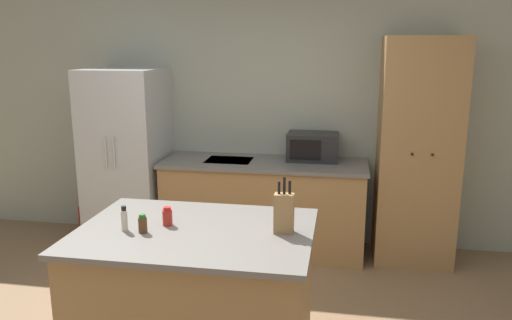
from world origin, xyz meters
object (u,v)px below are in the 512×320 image
object	(u,v)px
microwave	(313,147)
spice_bottle_tall_dark	(167,217)
refrigerator	(128,158)
spice_bottle_short_red	(143,224)
pantry_cabinet	(417,152)
knife_block	(284,213)
fire_extinguisher	(86,221)
spice_bottle_amber_oil	(124,219)

from	to	relation	value
microwave	spice_bottle_tall_dark	world-z (taller)	microwave
refrigerator	spice_bottle_short_red	world-z (taller)	refrigerator
pantry_cabinet	knife_block	xyz separation A→B (m)	(-1.00, -1.97, 0.03)
microwave	refrigerator	bearing A→B (deg)	-174.48
spice_bottle_short_red	fire_extinguisher	size ratio (longest dim) A/B	0.29
spice_bottle_short_red	fire_extinguisher	world-z (taller)	spice_bottle_short_red
pantry_cabinet	spice_bottle_amber_oil	world-z (taller)	pantry_cabinet
knife_block	pantry_cabinet	bearing A→B (deg)	63.09
spice_bottle_tall_dark	refrigerator	bearing A→B (deg)	120.18
spice_bottle_amber_oil	fire_extinguisher	world-z (taller)	spice_bottle_amber_oil
spice_bottle_tall_dark	fire_extinguisher	distance (m)	2.69
microwave	spice_bottle_short_red	distance (m)	2.36
spice_bottle_tall_dark	spice_bottle_short_red	xyz separation A→B (m)	(-0.10, -0.14, -0.00)
spice_bottle_tall_dark	spice_bottle_amber_oil	xyz separation A→B (m)	(-0.22, -0.13, 0.02)
refrigerator	microwave	size ratio (longest dim) A/B	3.66
refrigerator	microwave	distance (m)	1.85
microwave	fire_extinguisher	size ratio (longest dim) A/B	1.27
spice_bottle_amber_oil	pantry_cabinet	bearing A→B (deg)	47.51
spice_bottle_tall_dark	fire_extinguisher	size ratio (longest dim) A/B	0.30
refrigerator	pantry_cabinet	size ratio (longest dim) A/B	0.85
microwave	spice_bottle_amber_oil	world-z (taller)	microwave
spice_bottle_short_red	spice_bottle_tall_dark	bearing A→B (deg)	55.03
pantry_cabinet	fire_extinguisher	distance (m)	3.47
pantry_cabinet	fire_extinguisher	xyz separation A→B (m)	(-3.36, -0.01, -0.87)
microwave	knife_block	world-z (taller)	knife_block
spice_bottle_tall_dark	spice_bottle_amber_oil	size ratio (longest dim) A/B	0.77
knife_block	spice_bottle_amber_oil	bearing A→B (deg)	-172.21
knife_block	fire_extinguisher	world-z (taller)	knife_block
microwave	fire_extinguisher	bearing A→B (deg)	-177.39
pantry_cabinet	spice_bottle_tall_dark	bearing A→B (deg)	-130.89
refrigerator	knife_block	size ratio (longest dim) A/B	5.31
microwave	spice_bottle_short_red	bearing A→B (deg)	-110.78
spice_bottle_short_red	microwave	bearing A→B (deg)	69.22
spice_bottle_tall_dark	fire_extinguisher	xyz separation A→B (m)	(-1.65, 1.95, -0.83)
spice_bottle_short_red	fire_extinguisher	xyz separation A→B (m)	(-1.55, 2.09, -0.83)
knife_block	spice_bottle_amber_oil	size ratio (longest dim) A/B	2.23
spice_bottle_short_red	spice_bottle_amber_oil	bearing A→B (deg)	173.73
spice_bottle_short_red	spice_bottle_amber_oil	xyz separation A→B (m)	(-0.12, 0.01, 0.02)
refrigerator	spice_bottle_amber_oil	world-z (taller)	refrigerator
fire_extinguisher	microwave	bearing A→B (deg)	2.61
pantry_cabinet	microwave	distance (m)	0.97
knife_block	spice_bottle_short_red	distance (m)	0.82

